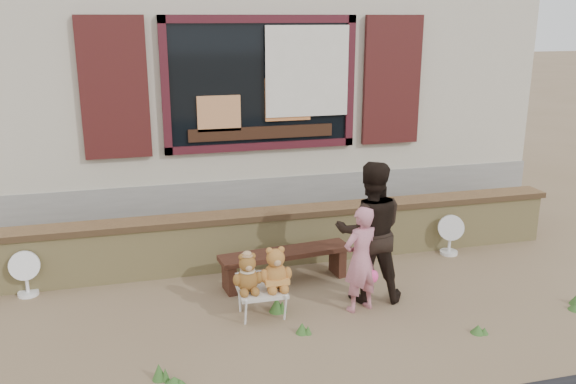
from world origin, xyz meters
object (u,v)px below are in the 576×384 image
object	(u,v)px
adult	(370,232)
folding_chair	(262,292)
teddy_bear_left	(247,272)
bench	(285,259)
child	(361,259)
teddy_bear_right	(275,267)

from	to	relation	value
adult	folding_chair	bearing A→B (deg)	18.45
folding_chair	teddy_bear_left	xyz separation A→B (m)	(-0.14, 0.00, 0.23)
bench	child	size ratio (longest dim) A/B	1.37
teddy_bear_right	teddy_bear_left	bearing A→B (deg)	-180.00
folding_chair	teddy_bear_left	size ratio (longest dim) A/B	1.17
teddy_bear_left	adult	bearing A→B (deg)	5.30
bench	adult	world-z (taller)	adult
bench	teddy_bear_right	size ratio (longest dim) A/B	3.41
child	adult	size ratio (longest dim) A/B	0.74
bench	teddy_bear_right	xyz separation A→B (m)	(-0.28, -0.71, 0.23)
bench	child	world-z (taller)	child
bench	adult	bearing A→B (deg)	-45.29
folding_chair	adult	world-z (taller)	adult
teddy_bear_left	child	xyz separation A→B (m)	(1.13, -0.13, 0.06)
bench	child	bearing A→B (deg)	-62.41
folding_chair	adult	bearing A→B (deg)	5.93
teddy_bear_right	adult	bearing A→B (deg)	6.72
adult	teddy_bear_left	bearing A→B (deg)	17.82
bench	teddy_bear_left	world-z (taller)	teddy_bear_left
teddy_bear_right	adult	xyz separation A→B (m)	(1.03, 0.11, 0.24)
teddy_bear_left	adult	world-z (taller)	adult
teddy_bear_left	adult	size ratio (longest dim) A/B	0.27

